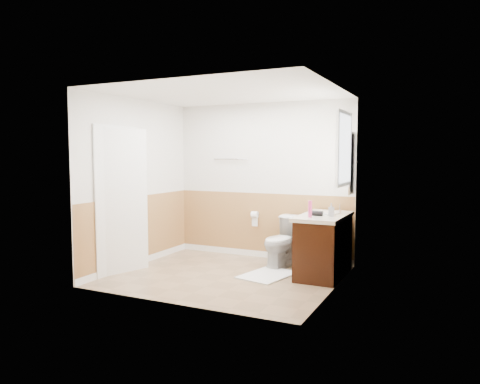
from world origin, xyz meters
The scene contains 32 objects.
floor centered at (0.00, 0.00, 0.00)m, with size 3.00×3.00×0.00m, color #8C7051.
ceiling centered at (0.00, 0.00, 2.50)m, with size 3.00×3.00×0.00m, color white.
wall_back centered at (0.00, 1.30, 1.25)m, with size 3.00×3.00×0.00m, color silver.
wall_front centered at (0.00, -1.30, 1.25)m, with size 3.00×3.00×0.00m, color silver.
wall_left centered at (-1.50, 0.00, 1.25)m, with size 3.00×3.00×0.00m, color silver.
wall_right centered at (1.50, 0.00, 1.25)m, with size 3.00×3.00×0.00m, color silver.
wainscot_back centered at (0.00, 1.29, 0.50)m, with size 3.00×3.00×0.00m, color #9E6B3F.
wainscot_front centered at (0.00, -1.29, 0.50)m, with size 3.00×3.00×0.00m, color #9E6B3F.
wainscot_left centered at (-1.49, 0.00, 0.50)m, with size 2.60×2.60×0.00m, color #9E6B3F.
wainscot_right centered at (1.49, 0.00, 0.50)m, with size 2.60×2.60×0.00m, color #9E6B3F.
toilet centered at (0.52, 0.85, 0.37)m, with size 0.42×0.73×0.75m, color silver.
bath_mat centered at (0.52, 0.26, 0.01)m, with size 0.55×0.80×0.02m, color white.
vanity_cabinet centered at (1.21, 0.61, 0.40)m, with size 0.55×1.10×0.80m, color black.
vanity_knob_left centered at (0.91, 0.51, 0.55)m, with size 0.03×0.03×0.03m, color silver.
vanity_knob_right centered at (0.91, 0.71, 0.55)m, with size 0.03×0.03×0.03m, color #B5B6BC.
countertop centered at (1.20, 0.61, 0.83)m, with size 0.60×1.15×0.05m, color beige.
sink_basin centered at (1.21, 0.76, 0.86)m, with size 0.36×0.36×0.02m, color white.
faucet centered at (1.39, 0.76, 0.92)m, with size 0.02×0.02×0.14m, color silver.
lotion_bottle centered at (1.11, 0.27, 0.96)m, with size 0.05×0.05×0.22m, color #DE3984.
soap_dispenser centered at (1.33, 0.51, 0.94)m, with size 0.08×0.08×0.17m, color #9BA0AE.
hair_dryer_body centered at (1.16, 0.45, 0.89)m, with size 0.07×0.07×0.14m, color black.
hair_dryer_handle centered at (1.13, 0.46, 0.86)m, with size 0.03×0.03×0.07m, color black.
mirror_panel centered at (1.48, 1.10, 1.55)m, with size 0.02×0.35×0.90m, color silver.
window_frame centered at (1.47, 0.59, 1.75)m, with size 0.04×0.80×1.00m, color white.
window_glass centered at (1.49, 0.59, 1.75)m, with size 0.01×0.70×0.90m, color white.
door centered at (-1.40, -0.45, 1.02)m, with size 0.05×0.80×2.04m, color white.
door_frame centered at (-1.48, -0.45, 1.03)m, with size 0.02×0.92×2.10m, color white.
door_knob centered at (-1.34, -0.12, 0.95)m, with size 0.06×0.06×0.06m, color silver.
towel_bar centered at (-0.55, 1.25, 1.60)m, with size 0.02×0.02×0.62m, color silver.
tp_holder_bar centered at (-0.10, 1.23, 0.70)m, with size 0.02×0.02×0.14m, color silver.
tp_roll centered at (-0.10, 1.23, 0.70)m, with size 0.11×0.11×0.10m, color white.
tp_sheet centered at (-0.10, 1.23, 0.59)m, with size 0.10×0.01×0.16m, color white.
Camera 1 is at (2.82, -5.46, 1.67)m, focal length 33.92 mm.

